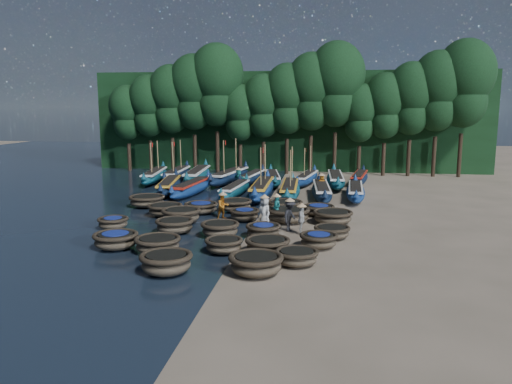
# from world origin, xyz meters

# --- Properties ---
(ground) EXTENTS (120.00, 120.00, 0.00)m
(ground) POSITION_xyz_m (0.00, 0.00, 0.00)
(ground) COLOR gray
(ground) RESTS_ON ground
(foliage_wall) EXTENTS (40.00, 3.00, 10.00)m
(foliage_wall) POSITION_xyz_m (0.00, 23.50, 5.00)
(foliage_wall) COLOR black
(foliage_wall) RESTS_ON ground
(coracle_2) EXTENTS (2.53, 2.53, 0.85)m
(coracle_2) POSITION_xyz_m (-2.18, -10.36, 0.49)
(coracle_2) COLOR brown
(coracle_2) RESTS_ON ground
(coracle_3) EXTENTS (2.17, 2.17, 0.82)m
(coracle_3) POSITION_xyz_m (1.32, -10.00, 0.47)
(coracle_3) COLOR brown
(coracle_3) RESTS_ON ground
(coracle_4) EXTENTS (1.99, 1.99, 0.67)m
(coracle_4) POSITION_xyz_m (2.82, -8.56, 0.38)
(coracle_4) COLOR brown
(coracle_4) RESTS_ON ground
(coracle_5) EXTENTS (2.22, 2.22, 0.77)m
(coracle_5) POSITION_xyz_m (-5.60, -7.30, 0.44)
(coracle_5) COLOR brown
(coracle_5) RESTS_ON ground
(coracle_6) EXTENTS (2.22, 2.22, 0.75)m
(coracle_6) POSITION_xyz_m (-3.46, -7.67, 0.43)
(coracle_6) COLOR brown
(coracle_6) RESTS_ON ground
(coracle_7) EXTENTS (2.08, 2.08, 0.69)m
(coracle_7) POSITION_xyz_m (-0.53, -7.27, 0.40)
(coracle_7) COLOR brown
(coracle_7) RESTS_ON ground
(coracle_8) EXTENTS (2.28, 2.28, 0.72)m
(coracle_8) POSITION_xyz_m (1.43, -7.10, 0.41)
(coracle_8) COLOR brown
(coracle_8) RESTS_ON ground
(coracle_9) EXTENTS (2.15, 2.15, 0.69)m
(coracle_9) POSITION_xyz_m (3.66, -5.86, 0.40)
(coracle_9) COLOR brown
(coracle_9) RESTS_ON ground
(coracle_10) EXTENTS (1.99, 1.99, 0.64)m
(coracle_10) POSITION_xyz_m (-7.31, -3.73, 0.37)
(coracle_10) COLOR brown
(coracle_10) RESTS_ON ground
(coracle_11) EXTENTS (2.01, 2.01, 0.75)m
(coracle_11) POSITION_xyz_m (-3.79, -4.08, 0.43)
(coracle_11) COLOR brown
(coracle_11) RESTS_ON ground
(coracle_12) EXTENTS (1.97, 1.97, 0.79)m
(coracle_12) POSITION_xyz_m (-1.27, -4.61, 0.45)
(coracle_12) COLOR brown
(coracle_12) RESTS_ON ground
(coracle_13) EXTENTS (2.06, 2.06, 0.68)m
(coracle_13) POSITION_xyz_m (0.88, -4.33, 0.39)
(coracle_13) COLOR brown
(coracle_13) RESTS_ON ground
(coracle_14) EXTENTS (1.98, 1.98, 0.65)m
(coracle_14) POSITION_xyz_m (4.29, -4.08, 0.37)
(coracle_14) COLOR brown
(coracle_14) RESTS_ON ground
(coracle_15) EXTENTS (2.34, 2.34, 0.73)m
(coracle_15) POSITION_xyz_m (-5.58, -0.21, 0.42)
(coracle_15) COLOR brown
(coracle_15) RESTS_ON ground
(coracle_16) EXTENTS (2.34, 2.34, 0.85)m
(coracle_16) POSITION_xyz_m (-4.08, -1.91, 0.49)
(coracle_16) COLOR brown
(coracle_16) RESTS_ON ground
(coracle_17) EXTENTS (1.76, 1.76, 0.69)m
(coracle_17) POSITION_xyz_m (-0.65, -0.80, 0.40)
(coracle_17) COLOR brown
(coracle_17) RESTS_ON ground
(coracle_18) EXTENTS (2.69, 2.69, 0.84)m
(coracle_18) POSITION_xyz_m (1.84, -0.81, 0.48)
(coracle_18) COLOR brown
(coracle_18) RESTS_ON ground
(coracle_19) EXTENTS (2.66, 2.66, 0.75)m
(coracle_19) POSITION_xyz_m (4.36, -0.82, 0.43)
(coracle_19) COLOR brown
(coracle_19) RESTS_ON ground
(coracle_20) EXTENTS (2.69, 2.69, 0.76)m
(coracle_20) POSITION_xyz_m (-7.63, 2.29, 0.43)
(coracle_20) COLOR brown
(coracle_20) RESTS_ON ground
(coracle_21) EXTENTS (2.26, 2.26, 0.68)m
(coracle_21) POSITION_xyz_m (-3.63, 0.80, 0.39)
(coracle_21) COLOR brown
(coracle_21) RESTS_ON ground
(coracle_22) EXTENTS (2.49, 2.49, 0.77)m
(coracle_22) POSITION_xyz_m (-1.63, 1.63, 0.44)
(coracle_22) COLOR brown
(coracle_22) RESTS_ON ground
(coracle_23) EXTENTS (2.66, 2.66, 0.74)m
(coracle_23) POSITION_xyz_m (1.44, 1.85, 0.42)
(coracle_23) COLOR brown
(coracle_23) RESTS_ON ground
(coracle_24) EXTENTS (2.07, 2.07, 0.65)m
(coracle_24) POSITION_xyz_m (3.55, 1.21, 0.37)
(coracle_24) COLOR brown
(coracle_24) RESTS_ON ground
(long_boat_2) EXTENTS (2.66, 8.03, 1.43)m
(long_boat_2) POSITION_xyz_m (-7.91, 7.80, 0.54)
(long_boat_2) COLOR #0E1A35
(long_boat_2) RESTS_ON ground
(long_boat_3) EXTENTS (2.13, 8.03, 1.42)m
(long_boat_3) POSITION_xyz_m (-5.98, 7.27, 0.54)
(long_boat_3) COLOR navy
(long_boat_3) RESTS_ON ground
(long_boat_4) EXTENTS (1.91, 7.26, 1.28)m
(long_boat_4) POSITION_xyz_m (-2.66, 7.05, 0.49)
(long_boat_4) COLOR navy
(long_boat_4) RESTS_ON ground
(long_boat_5) EXTENTS (1.68, 8.78, 3.73)m
(long_boat_5) POSITION_xyz_m (-0.68, 7.12, 0.59)
(long_boat_5) COLOR navy
(long_boat_5) RESTS_ON ground
(long_boat_6) EXTENTS (1.72, 8.47, 3.60)m
(long_boat_6) POSITION_xyz_m (1.36, 7.06, 0.57)
(long_boat_6) COLOR navy
(long_boat_6) RESTS_ON ground
(long_boat_7) EXTENTS (1.90, 8.00, 1.41)m
(long_boat_7) POSITION_xyz_m (3.65, 7.06, 0.54)
(long_boat_7) COLOR #0E1A35
(long_boat_7) RESTS_ON ground
(long_boat_8) EXTENTS (1.65, 7.57, 1.33)m
(long_boat_8) POSITION_xyz_m (6.05, 7.32, 0.51)
(long_boat_8) COLOR navy
(long_boat_8) RESTS_ON ground
(long_boat_9) EXTENTS (2.48, 8.25, 3.53)m
(long_boat_9) POSITION_xyz_m (-10.90, 12.99, 0.56)
(long_boat_9) COLOR navy
(long_boat_9) RESTS_ON ground
(long_boat_10) EXTENTS (1.81, 8.33, 3.54)m
(long_boat_10) POSITION_xyz_m (-9.19, 13.97, 0.56)
(long_boat_10) COLOR #0E1A35
(long_boat_10) RESTS_ON ground
(long_boat_11) EXTENTS (2.22, 9.21, 1.62)m
(long_boat_11) POSITION_xyz_m (-7.18, 13.46, 0.62)
(long_boat_11) COLOR navy
(long_boat_11) RESTS_ON ground
(long_boat_12) EXTENTS (2.99, 8.74, 3.76)m
(long_boat_12) POSITION_xyz_m (-4.28, 13.35, 0.60)
(long_boat_12) COLOR #0E1A35
(long_boat_12) RESTS_ON ground
(long_boat_13) EXTENTS (2.24, 7.39, 1.31)m
(long_boat_13) POSITION_xyz_m (-2.36, 13.54, 0.50)
(long_boat_13) COLOR #0E1A35
(long_boat_13) RESTS_ON ground
(long_boat_14) EXTENTS (2.51, 7.52, 1.34)m
(long_boat_14) POSITION_xyz_m (-0.54, 13.26, 0.51)
(long_boat_14) COLOR navy
(long_boat_14) RESTS_ON ground
(long_boat_15) EXTENTS (2.48, 7.42, 3.19)m
(long_boat_15) POSITION_xyz_m (2.30, 13.54, 0.51)
(long_boat_15) COLOR navy
(long_boat_15) RESTS_ON ground
(long_boat_16) EXTENTS (1.72, 8.48, 1.49)m
(long_boat_16) POSITION_xyz_m (4.73, 12.76, 0.57)
(long_boat_16) COLOR navy
(long_boat_16) RESTS_ON ground
(long_boat_17) EXTENTS (2.42, 7.26, 1.29)m
(long_boat_17) POSITION_xyz_m (6.76, 14.53, 0.49)
(long_boat_17) COLOR #0E1A35
(long_boat_17) RESTS_ON ground
(fisherman_0) EXTENTS (1.02, 1.02, 1.98)m
(fisherman_0) POSITION_xyz_m (0.72, -2.53, 0.94)
(fisherman_0) COLOR beige
(fisherman_0) RESTS_ON ground
(fisherman_1) EXTENTS (0.68, 0.70, 1.82)m
(fisherman_1) POSITION_xyz_m (1.23, -1.15, 0.92)
(fisherman_1) COLOR #1B7574
(fisherman_1) RESTS_ON ground
(fisherman_2) EXTENTS (0.93, 0.89, 1.70)m
(fisherman_2) POSITION_xyz_m (-1.99, -0.42, 0.81)
(fisherman_2) COLOR #B86918
(fisherman_2) RESTS_ON ground
(fisherman_3) EXTENTS (0.98, 1.25, 1.91)m
(fisherman_3) POSITION_xyz_m (2.10, -2.89, 0.89)
(fisherman_3) COLOR black
(fisherman_3) RESTS_ON ground
(fisherman_4) EXTENTS (0.52, 0.91, 1.74)m
(fisherman_4) POSITION_xyz_m (2.74, -3.45, 0.85)
(fisherman_4) COLOR beige
(fisherman_4) RESTS_ON ground
(fisherman_5) EXTENTS (1.37, 1.38, 1.79)m
(fisherman_5) POSITION_xyz_m (-3.01, 10.63, 0.83)
(fisherman_5) COLOR #1B7574
(fisherman_5) RESTS_ON ground
(fisherman_6) EXTENTS (0.80, 0.58, 1.70)m
(fisherman_6) POSITION_xyz_m (3.62, 8.75, 0.82)
(fisherman_6) COLOR #B86918
(fisherman_6) RESTS_ON ground
(tree_0) EXTENTS (3.68, 3.68, 8.68)m
(tree_0) POSITION_xyz_m (-16.00, 20.00, 5.97)
(tree_0) COLOR black
(tree_0) RESTS_ON ground
(tree_1) EXTENTS (4.09, 4.09, 9.65)m
(tree_1) POSITION_xyz_m (-13.70, 20.00, 6.65)
(tree_1) COLOR black
(tree_1) RESTS_ON ground
(tree_2) EXTENTS (4.51, 4.51, 10.63)m
(tree_2) POSITION_xyz_m (-11.40, 20.00, 7.32)
(tree_2) COLOR black
(tree_2) RESTS_ON ground
(tree_3) EXTENTS (4.92, 4.92, 11.60)m
(tree_3) POSITION_xyz_m (-9.10, 20.00, 8.00)
(tree_3) COLOR black
(tree_3) RESTS_ON ground
(tree_4) EXTENTS (5.34, 5.34, 12.58)m
(tree_4) POSITION_xyz_m (-6.80, 20.00, 8.67)
(tree_4) COLOR black
(tree_4) RESTS_ON ground
(tree_5) EXTENTS (3.68, 3.68, 8.68)m
(tree_5) POSITION_xyz_m (-4.50, 20.00, 5.97)
(tree_5) COLOR black
(tree_5) RESTS_ON ground
(tree_6) EXTENTS (4.09, 4.09, 9.65)m
(tree_6) POSITION_xyz_m (-2.20, 20.00, 6.65)
(tree_6) COLOR black
(tree_6) RESTS_ON ground
(tree_7) EXTENTS (4.51, 4.51, 10.63)m
(tree_7) POSITION_xyz_m (0.10, 20.00, 7.32)
(tree_7) COLOR black
(tree_7) RESTS_ON ground
(tree_8) EXTENTS (4.92, 4.92, 11.60)m
(tree_8) POSITION_xyz_m (2.40, 20.00, 8.00)
(tree_8) COLOR black
(tree_8) RESTS_ON ground
(tree_9) EXTENTS (5.34, 5.34, 12.58)m
(tree_9) POSITION_xyz_m (4.70, 20.00, 8.67)
(tree_9) COLOR black
(tree_9) RESTS_ON ground
(tree_10) EXTENTS (3.68, 3.68, 8.68)m
(tree_10) POSITION_xyz_m (7.00, 20.00, 5.97)
(tree_10) COLOR black
(tree_10) RESTS_ON ground
(tree_11) EXTENTS (4.09, 4.09, 9.65)m
(tree_11) POSITION_xyz_m (9.30, 20.00, 6.65)
(tree_11) COLOR black
(tree_11) RESTS_ON ground
(tree_12) EXTENTS (4.51, 4.51, 10.63)m
(tree_12) POSITION_xyz_m (11.60, 20.00, 7.32)
(tree_12) COLOR black
(tree_12) RESTS_ON ground
(tree_13) EXTENTS (4.92, 4.92, 11.60)m
(tree_13) POSITION_xyz_m (13.90, 20.00, 8.00)
(tree_13) COLOR black
(tree_13) RESTS_ON ground
(tree_14) EXTENTS (5.34, 5.34, 12.58)m
(tree_14) POSITION_xyz_m (16.20, 20.00, 8.67)
(tree_14) COLOR black
(tree_14) RESTS_ON ground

